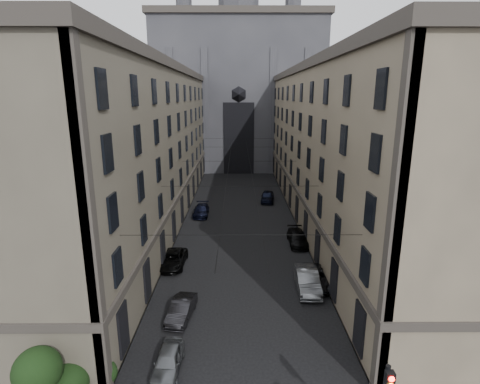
{
  "coord_description": "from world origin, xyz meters",
  "views": [
    {
      "loc": [
        -0.2,
        -10.23,
        15.29
      ],
      "look_at": [
        -0.06,
        13.67,
        9.11
      ],
      "focal_mm": 28.0,
      "sensor_mm": 36.0,
      "label": 1
    }
  ],
  "objects_px": {
    "gothic_tower": "(239,84)",
    "car_right_near": "(307,280)",
    "car_left_midnear": "(181,309)",
    "car_left_midfar": "(173,259)",
    "car_left_far": "(201,210)",
    "car_right_far": "(267,196)",
    "car_right_midfar": "(298,238)",
    "car_left_near": "(168,361)",
    "car_right_midnear": "(315,278)"
  },
  "relations": [
    {
      "from": "gothic_tower",
      "to": "car_right_near",
      "type": "bearing_deg",
      "value": -84.65
    },
    {
      "from": "car_left_midnear",
      "to": "car_left_midfar",
      "type": "xyz_separation_m",
      "value": [
        -1.98,
        8.35,
        -0.01
      ]
    },
    {
      "from": "car_left_far",
      "to": "car_left_midfar",
      "type": "bearing_deg",
      "value": -94.61
    },
    {
      "from": "gothic_tower",
      "to": "car_right_far",
      "type": "distance_m",
      "value": 36.26
    },
    {
      "from": "car_left_far",
      "to": "car_right_midfar",
      "type": "bearing_deg",
      "value": -41.68
    },
    {
      "from": "car_left_far",
      "to": "car_right_near",
      "type": "distance_m",
      "value": 22.05
    },
    {
      "from": "car_left_near",
      "to": "car_left_midfar",
      "type": "xyz_separation_m",
      "value": [
        -1.98,
        13.61,
        0.01
      ]
    },
    {
      "from": "car_left_near",
      "to": "car_left_far",
      "type": "height_order",
      "value": "car_left_far"
    },
    {
      "from": "car_right_midfar",
      "to": "car_right_far",
      "type": "xyz_separation_m",
      "value": [
        -1.92,
        16.41,
        0.1
      ]
    },
    {
      "from": "car_left_far",
      "to": "car_right_near",
      "type": "xyz_separation_m",
      "value": [
        10.42,
        -19.43,
        0.13
      ]
    },
    {
      "from": "car_left_near",
      "to": "car_right_midfar",
      "type": "xyz_separation_m",
      "value": [
        10.32,
        18.81,
        0.05
      ]
    },
    {
      "from": "gothic_tower",
      "to": "car_right_midfar",
      "type": "distance_m",
      "value": 51.46
    },
    {
      "from": "car_left_midfar",
      "to": "car_right_near",
      "type": "distance_m",
      "value": 12.38
    },
    {
      "from": "gothic_tower",
      "to": "car_right_far",
      "type": "height_order",
      "value": "gothic_tower"
    },
    {
      "from": "car_left_midfar",
      "to": "car_left_far",
      "type": "height_order",
      "value": "car_left_far"
    },
    {
      "from": "car_left_near",
      "to": "car_left_midnear",
      "type": "xyz_separation_m",
      "value": [
        0.0,
        5.25,
        0.02
      ]
    },
    {
      "from": "car_right_far",
      "to": "car_left_midnear",
      "type": "bearing_deg",
      "value": -98.13
    },
    {
      "from": "car_right_near",
      "to": "car_right_midfar",
      "type": "xyz_separation_m",
      "value": [
        0.71,
        9.59,
        -0.12
      ]
    },
    {
      "from": "car_left_far",
      "to": "car_right_midfar",
      "type": "height_order",
      "value": "car_right_midfar"
    },
    {
      "from": "gothic_tower",
      "to": "car_right_midnear",
      "type": "xyz_separation_m",
      "value": [
        6.17,
        -57.02,
        -17.13
      ]
    },
    {
      "from": "car_left_far",
      "to": "car_right_midnear",
      "type": "height_order",
      "value": "car_left_far"
    },
    {
      "from": "car_left_far",
      "to": "car_right_near",
      "type": "relative_size",
      "value": 0.96
    },
    {
      "from": "car_right_near",
      "to": "car_left_far",
      "type": "bearing_deg",
      "value": 119.83
    },
    {
      "from": "car_left_far",
      "to": "car_right_near",
      "type": "bearing_deg",
      "value": -61.99
    },
    {
      "from": "car_right_midfar",
      "to": "car_left_near",
      "type": "bearing_deg",
      "value": -119.18
    },
    {
      "from": "car_left_midfar",
      "to": "car_right_midfar",
      "type": "xyz_separation_m",
      "value": [
        12.3,
        5.2,
        0.04
      ]
    },
    {
      "from": "gothic_tower",
      "to": "car_left_far",
      "type": "distance_m",
      "value": 42.25
    },
    {
      "from": "car_right_midnear",
      "to": "gothic_tower",
      "type": "bearing_deg",
      "value": 100.74
    },
    {
      "from": "car_left_midfar",
      "to": "car_right_near",
      "type": "xyz_separation_m",
      "value": [
        11.58,
        -4.38,
        0.16
      ]
    },
    {
      "from": "car_left_near",
      "to": "car_left_midnear",
      "type": "height_order",
      "value": "car_left_midnear"
    },
    {
      "from": "car_left_far",
      "to": "car_left_near",
      "type": "bearing_deg",
      "value": -88.56
    },
    {
      "from": "car_left_midnear",
      "to": "car_right_midnear",
      "type": "xyz_separation_m",
      "value": [
        10.37,
        4.69,
        0.01
      ]
    },
    {
      "from": "car_right_midfar",
      "to": "car_right_far",
      "type": "bearing_deg",
      "value": 96.24
    },
    {
      "from": "gothic_tower",
      "to": "car_left_midnear",
      "type": "distance_m",
      "value": 64.18
    },
    {
      "from": "car_right_midnear",
      "to": "car_right_far",
      "type": "relative_size",
      "value": 1.05
    },
    {
      "from": "car_right_midnear",
      "to": "car_right_far",
      "type": "xyz_separation_m",
      "value": [
        -1.97,
        25.28,
        0.11
      ]
    },
    {
      "from": "car_left_near",
      "to": "car_right_midnear",
      "type": "xyz_separation_m",
      "value": [
        10.37,
        9.94,
        0.03
      ]
    },
    {
      "from": "car_left_midfar",
      "to": "car_right_midnear",
      "type": "xyz_separation_m",
      "value": [
        12.35,
        -3.67,
        0.02
      ]
    },
    {
      "from": "car_left_near",
      "to": "car_right_far",
      "type": "distance_m",
      "value": 36.21
    },
    {
      "from": "car_left_near",
      "to": "car_left_far",
      "type": "bearing_deg",
      "value": 93.19
    },
    {
      "from": "car_left_midfar",
      "to": "car_right_midnear",
      "type": "distance_m",
      "value": 12.88
    },
    {
      "from": "car_left_midfar",
      "to": "car_right_near",
      "type": "relative_size",
      "value": 0.95
    },
    {
      "from": "gothic_tower",
      "to": "car_right_midfar",
      "type": "relative_size",
      "value": 12.23
    },
    {
      "from": "car_left_midfar",
      "to": "gothic_tower",
      "type": "bearing_deg",
      "value": 85.04
    },
    {
      "from": "car_left_midnear",
      "to": "car_right_near",
      "type": "xyz_separation_m",
      "value": [
        9.6,
        3.97,
        0.15
      ]
    },
    {
      "from": "gothic_tower",
      "to": "car_right_near",
      "type": "relative_size",
      "value": 11.76
    },
    {
      "from": "car_right_far",
      "to": "car_left_midfar",
      "type": "bearing_deg",
      "value": -108.12
    },
    {
      "from": "car_left_midfar",
      "to": "car_right_far",
      "type": "height_order",
      "value": "car_right_far"
    },
    {
      "from": "car_left_near",
      "to": "car_left_midfar",
      "type": "height_order",
      "value": "car_left_midfar"
    },
    {
      "from": "car_left_midnear",
      "to": "car_right_far",
      "type": "xyz_separation_m",
      "value": [
        8.4,
        29.97,
        0.12
      ]
    }
  ]
}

